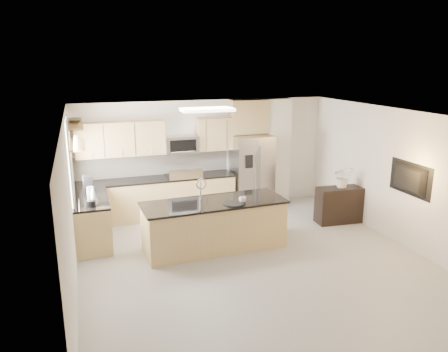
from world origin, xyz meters
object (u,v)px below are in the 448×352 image
object	(u,v)px
cup	(243,200)
bowl	(74,120)
refrigerator	(251,172)
blender	(91,198)
credenza	(339,205)
television	(407,179)
flower_vase	(343,171)
range	(184,195)
kettle	(93,193)
platter	(234,203)
coffee_maker	(88,184)
island	(214,225)
microwave	(181,145)

from	to	relation	value
cup	bowl	world-z (taller)	bowl
refrigerator	blender	world-z (taller)	refrigerator
credenza	television	bearing A→B (deg)	-71.68
blender	flower_vase	distance (m)	5.26
cup	blender	distance (m)	2.76
flower_vase	blender	bearing A→B (deg)	179.93
credenza	flower_vase	size ratio (longest dim) A/B	1.38
range	blender	size ratio (longest dim) A/B	3.14
flower_vase	kettle	bearing A→B (deg)	175.23
refrigerator	blender	bearing A→B (deg)	-157.83
platter	coffee_maker	xyz separation A→B (m)	(-2.51, 1.63, 0.15)
kettle	platter	bearing A→B (deg)	-25.14
island	kettle	distance (m)	2.39
bowl	flower_vase	xyz separation A→B (m)	(5.44, -0.86, -1.23)
cup	platter	world-z (taller)	cup
kettle	flower_vase	distance (m)	5.23
cup	flower_vase	bearing A→B (deg)	14.56
range	credenza	world-z (taller)	range
platter	refrigerator	bearing A→B (deg)	60.95
cup	blender	xyz separation A→B (m)	(-2.67, 0.68, 0.10)
island	credenza	xyz separation A→B (m)	(3.02, 0.46, -0.07)
cup	microwave	bearing A→B (deg)	104.11
blender	kettle	size ratio (longest dim) A/B	1.33
microwave	coffee_maker	distance (m)	2.30
cup	flower_vase	xyz separation A→B (m)	(2.59, 0.67, 0.17)
refrigerator	flower_vase	world-z (taller)	refrigerator
refrigerator	range	bearing A→B (deg)	178.40
credenza	cup	world-z (taller)	cup
television	credenza	bearing A→B (deg)	14.03
microwave	coffee_maker	size ratio (longest dim) A/B	2.18
island	cup	xyz separation A→B (m)	(0.49, -0.21, 0.52)
microwave	coffee_maker	world-z (taller)	microwave
bowl	credenza	bearing A→B (deg)	-9.22
platter	kettle	bearing A→B (deg)	154.86
refrigerator	flower_vase	xyz separation A→B (m)	(1.53, -1.53, 0.27)
refrigerator	coffee_maker	world-z (taller)	refrigerator
microwave	flower_vase	size ratio (longest dim) A/B	1.05
credenza	bowl	world-z (taller)	bowl
bowl	island	bearing A→B (deg)	-29.46
cup	coffee_maker	bearing A→B (deg)	149.44
microwave	platter	world-z (taller)	microwave
television	platter	bearing A→B (deg)	74.90
credenza	cup	distance (m)	2.68
platter	island	bearing A→B (deg)	141.69
range	blender	xyz separation A→B (m)	(-2.07, -1.57, 0.60)
kettle	coffee_maker	xyz separation A→B (m)	(-0.07, 0.48, 0.04)
bowl	television	xyz separation A→B (m)	(5.76, -2.41, -1.04)
kettle	bowl	xyz separation A→B (m)	(-0.23, 0.43, 1.35)
flower_vase	platter	bearing A→B (deg)	-165.61
bowl	television	size ratio (longest dim) A/B	0.38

